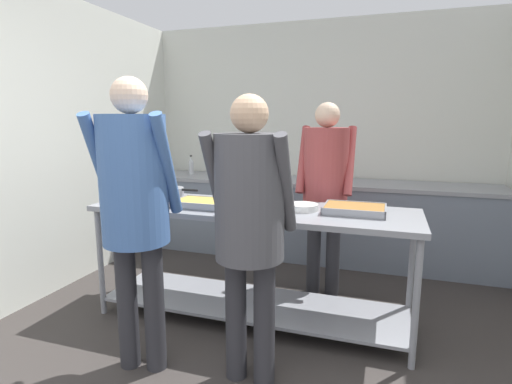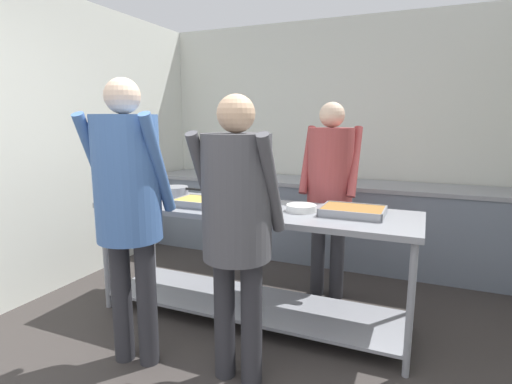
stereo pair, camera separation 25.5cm
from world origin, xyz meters
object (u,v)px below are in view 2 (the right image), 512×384
Objects in this scene: plate_stack at (301,208)px; cook_behind_counter at (330,180)px; water_bottle at (205,165)px; serving_tray_greens at (247,209)px; guest_serving_left at (128,194)px; sauce_pan at (175,191)px; serving_tray_vegetables at (353,211)px; serving_tray_roast at (201,203)px; guest_serving_right at (237,213)px.

cook_behind_counter reaches higher than plate_stack.
cook_behind_counter is 2.06m from water_bottle.
guest_serving_left is (-0.50, -0.63, 0.18)m from serving_tray_greens.
serving_tray_greens is at bearing -21.61° from sauce_pan.
guest_serving_left is (-0.84, -0.83, 0.18)m from plate_stack.
plate_stack is at bearing 44.91° from guest_serving_left.
plate_stack is at bearing -6.21° from sauce_pan.
water_bottle is (-2.10, 1.57, 0.07)m from serving_tray_vegetables.
serving_tray_vegetables is at bearing 18.61° from serving_tray_greens.
serving_tray_roast is at bearing -172.05° from serving_tray_vegetables.
cook_behind_counter is at bearing 80.88° from guest_serving_right.
plate_stack is (0.34, 0.20, -0.00)m from serving_tray_greens.
water_bottle is (-0.57, 1.47, 0.05)m from sauce_pan.
guest_serving_left is at bearing -135.09° from plate_stack.
water_bottle is (-0.98, 1.72, 0.07)m from serving_tray_roast.
serving_tray_greens is 0.23× the size of guest_serving_right.
serving_tray_roast is 0.23× the size of guest_serving_right.
serving_tray_roast is at bearing -60.35° from water_bottle.
plate_stack is 0.52× the size of serving_tray_vegetables.
plate_stack is at bearing 78.29° from guest_serving_right.
serving_tray_roast is 1.65× the size of water_bottle.
guest_serving_right is at bearing -71.05° from serving_tray_greens.
serving_tray_greens is 0.90× the size of serving_tray_vegetables.
sauce_pan is at bearing 148.63° from serving_tray_roast.
serving_tray_vegetables is at bearing 56.47° from guest_serving_right.
cook_behind_counter is (0.40, 0.81, 0.12)m from serving_tray_greens.
serving_tray_greens is 0.39m from plate_stack.
water_bottle is at bearing 151.27° from cook_behind_counter.
serving_tray_vegetables is 0.25× the size of cook_behind_counter.
guest_serving_left is (-0.08, -0.71, 0.18)m from serving_tray_roast.
sauce_pan is 1.64× the size of plate_stack.
serving_tray_greens is 0.74m from serving_tray_vegetables.
plate_stack is 0.63m from cook_behind_counter.
serving_tray_roast and serving_tray_vegetables have the same top height.
serving_tray_roast is at bearing 83.71° from guest_serving_left.
serving_tray_vegetables is at bearing -62.88° from cook_behind_counter.
guest_serving_left reaches higher than plate_stack.
cook_behind_counter reaches higher than water_bottle.
sauce_pan is 1.58m from water_bottle.
serving_tray_vegetables is 0.25× the size of guest_serving_right.
sauce_pan is 1.34m from guest_serving_right.
guest_serving_right is at bearing -101.71° from plate_stack.
cook_behind_counter is (-0.30, 0.58, 0.12)m from serving_tray_vegetables.
guest_serving_right reaches higher than water_bottle.
serving_tray_vegetables is (1.12, 0.16, 0.00)m from serving_tray_roast.
serving_tray_roast is at bearing 169.30° from serving_tray_greens.
water_bottle is at bearing 127.85° from serving_tray_greens.
guest_serving_left reaches higher than guest_serving_right.
water_bottle is (-0.90, 2.44, -0.11)m from guest_serving_left.
guest_serving_left reaches higher than serving_tray_vegetables.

